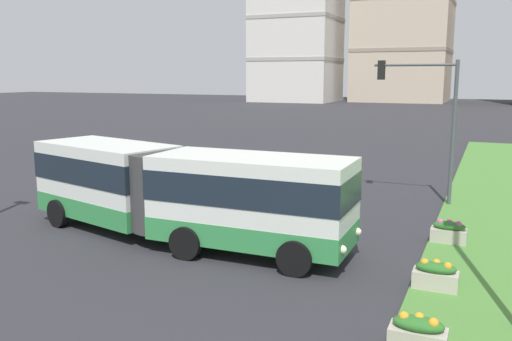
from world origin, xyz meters
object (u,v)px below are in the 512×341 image
Objects in this scene: car_navy_sedan at (179,172)px; flower_planter_3 at (418,333)px; articulated_bus at (178,191)px; traffic_light_far_right at (427,107)px; flower_planter_5 at (449,232)px; apartment_tower_west at (297,0)px; flower_planter_4 at (436,275)px.

flower_planter_3 is at bearing -42.55° from car_navy_sedan.
articulated_bus is 10.91× the size of flower_planter_3.
traffic_light_far_right reaches higher than flower_planter_3.
traffic_light_far_right is (-1.47, 13.01, 3.66)m from flower_planter_3.
traffic_light_far_right is at bearing 105.02° from flower_planter_5.
car_navy_sedan is 0.11× the size of apartment_tower_west.
articulated_bus is at bearing -58.10° from car_navy_sedan.
traffic_light_far_right is (-1.47, 5.49, 3.66)m from flower_planter_5.
flower_planter_4 is 10.42m from traffic_light_far_right.
flower_planter_4 is (12.71, -8.30, -0.33)m from car_navy_sedan.
flower_planter_4 is (8.21, -1.07, -1.23)m from articulated_bus.
apartment_tower_west reaches higher than flower_planter_4.
articulated_bus is at bearing 151.59° from flower_planter_3.
flower_planter_5 is at bearing -67.39° from apartment_tower_west.
car_navy_sedan is 17.25m from flower_planter_3.
flower_planter_3 is at bearing -90.00° from flower_planter_5.
articulated_bus is at bearing 172.56° from flower_planter_4.
apartment_tower_west is at bearing 113.09° from traffic_light_far_right.
traffic_light_far_right is at bearing 96.47° from flower_planter_3.
articulated_bus is 11.17m from traffic_light_far_right.
car_navy_sedan is at bearing 137.45° from flower_planter_3.
flower_planter_5 is 0.18× the size of traffic_light_far_right.
apartment_tower_west reaches higher than traffic_light_far_right.
flower_planter_4 is 101.18m from apartment_tower_west.
traffic_light_far_right is 91.19m from apartment_tower_west.
articulated_bus reaches higher than car_navy_sedan.
flower_planter_3 is 1.00× the size of flower_planter_5.
articulated_bus is 8.56m from car_navy_sedan.
flower_planter_5 is (8.21, 3.07, -1.23)m from articulated_bus.
flower_planter_3 and flower_planter_4 have the same top height.
flower_planter_4 is 0.03× the size of apartment_tower_west.
flower_planter_4 is 4.15m from flower_planter_5.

